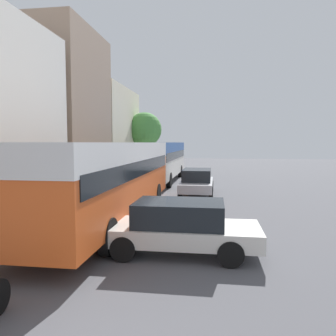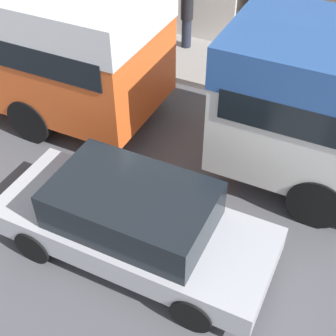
# 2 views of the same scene
# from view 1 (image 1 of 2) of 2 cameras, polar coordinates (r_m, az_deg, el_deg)

# --- Properties ---
(building_far_terrace) EXTENTS (6.73, 7.36, 10.69)m
(building_far_terrace) POSITION_cam_1_polar(r_m,az_deg,el_deg) (24.95, -20.00, 9.70)
(building_far_terrace) COLOR gray
(building_far_terrace) RESTS_ON ground_plane
(building_end_row) EXTENTS (6.55, 9.50, 8.13)m
(building_end_row) POSITION_cam_1_polar(r_m,az_deg,el_deg) (32.72, -12.58, 6.30)
(building_end_row) COLOR beige
(building_end_row) RESTS_ON ground_plane
(bus_lead) EXTENTS (2.63, 11.55, 2.95)m
(bus_lead) POSITION_cam_1_polar(r_m,az_deg,el_deg) (12.26, -10.43, -0.39)
(bus_lead) COLOR #EA5B23
(bus_lead) RESTS_ON ground_plane
(bus_following) EXTENTS (2.56, 11.03, 2.96)m
(bus_following) POSITION_cam_1_polar(r_m,az_deg,el_deg) (24.79, -1.30, 2.09)
(bus_following) COLOR silver
(bus_following) RESTS_ON ground_plane
(car_crossing) EXTENTS (1.83, 4.47, 1.44)m
(car_crossing) POSITION_cam_1_polar(r_m,az_deg,el_deg) (18.70, 5.06, -2.30)
(car_crossing) COLOR #B7B7BC
(car_crossing) RESTS_ON ground_plane
(car_far_curb) EXTENTS (4.22, 1.88, 1.40)m
(car_far_curb) POSITION_cam_1_polar(r_m,az_deg,el_deg) (8.83, 2.00, -10.04)
(car_far_curb) COLOR silver
(car_far_curb) RESTS_ON ground_plane
(pedestrian_near_curb) EXTENTS (0.33, 0.33, 1.66)m
(pedestrian_near_curb) POSITION_cam_1_polar(r_m,az_deg,el_deg) (18.28, -16.84, -1.82)
(pedestrian_near_curb) COLOR #232838
(pedestrian_near_curb) RESTS_ON sidewalk
(street_tree) EXTENTS (3.56, 3.56, 5.94)m
(street_tree) POSITION_cam_1_polar(r_m,az_deg,el_deg) (34.36, -4.10, 6.67)
(street_tree) COLOR brown
(street_tree) RESTS_ON sidewalk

